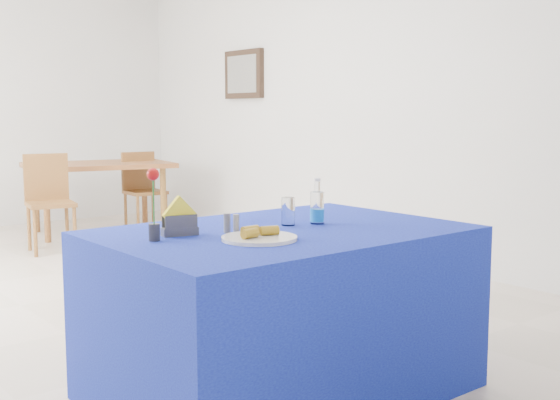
# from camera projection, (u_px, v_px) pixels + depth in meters

# --- Properties ---
(floor) EXTENTS (7.00, 7.00, 0.00)m
(floor) POSITION_uv_depth(u_px,v_px,m) (99.00, 292.00, 5.03)
(floor) COLOR beige
(floor) RESTS_ON ground
(room_shell) EXTENTS (7.00, 7.00, 7.00)m
(room_shell) POSITION_uv_depth(u_px,v_px,m) (91.00, 44.00, 4.82)
(room_shell) COLOR silver
(room_shell) RESTS_ON ground
(picture_frame) EXTENTS (0.06, 0.64, 0.52)m
(picture_frame) POSITION_uv_depth(u_px,v_px,m) (244.00, 74.00, 7.60)
(picture_frame) COLOR black
(picture_frame) RESTS_ON room_shell
(picture_art) EXTENTS (0.02, 0.52, 0.40)m
(picture_art) POSITION_uv_depth(u_px,v_px,m) (242.00, 74.00, 7.59)
(picture_art) COLOR #998C66
(picture_art) RESTS_ON room_shell
(plate) EXTENTS (0.31, 0.31, 0.01)m
(plate) POSITION_uv_depth(u_px,v_px,m) (259.00, 238.00, 2.87)
(plate) COLOR silver
(plate) RESTS_ON blue_table
(drinking_glass) EXTENTS (0.06, 0.06, 0.13)m
(drinking_glass) POSITION_uv_depth(u_px,v_px,m) (288.00, 211.00, 3.24)
(drinking_glass) COLOR silver
(drinking_glass) RESTS_ON blue_table
(salt_shaker) EXTENTS (0.03, 0.03, 0.08)m
(salt_shaker) POSITION_uv_depth(u_px,v_px,m) (236.00, 224.00, 3.01)
(salt_shaker) COLOR slate
(salt_shaker) RESTS_ON blue_table
(pepper_shaker) EXTENTS (0.03, 0.03, 0.08)m
(pepper_shaker) POSITION_uv_depth(u_px,v_px,m) (227.00, 223.00, 3.04)
(pepper_shaker) COLOR slate
(pepper_shaker) RESTS_ON blue_table
(blue_table) EXTENTS (1.60, 1.10, 0.76)m
(blue_table) POSITION_uv_depth(u_px,v_px,m) (282.00, 311.00, 3.19)
(blue_table) COLOR #0F158E
(blue_table) RESTS_ON floor
(water_bottle) EXTENTS (0.07, 0.07, 0.21)m
(water_bottle) POSITION_uv_depth(u_px,v_px,m) (317.00, 209.00, 3.29)
(water_bottle) COLOR white
(water_bottle) RESTS_ON blue_table
(napkin_holder) EXTENTS (0.16, 0.09, 0.17)m
(napkin_holder) POSITION_uv_depth(u_px,v_px,m) (180.00, 224.00, 2.97)
(napkin_holder) COLOR #3B3B40
(napkin_holder) RESTS_ON blue_table
(rose_vase) EXTENTS (0.05, 0.05, 0.30)m
(rose_vase) POSITION_uv_depth(u_px,v_px,m) (154.00, 206.00, 2.83)
(rose_vase) COLOR #25262A
(rose_vase) RESTS_ON blue_table
(oak_table) EXTENTS (1.64, 1.23, 0.76)m
(oak_table) POSITION_uv_depth(u_px,v_px,m) (98.00, 170.00, 7.49)
(oak_table) COLOR #93592A
(oak_table) RESTS_ON floor
(chair_bg_left) EXTENTS (0.47, 0.47, 0.90)m
(chair_bg_left) POSITION_uv_depth(u_px,v_px,m) (49.00, 195.00, 6.51)
(chair_bg_left) COLOR brown
(chair_bg_left) RESTS_ON floor
(chair_bg_right) EXTENTS (0.41, 0.41, 0.86)m
(chair_bg_right) POSITION_uv_depth(u_px,v_px,m) (142.00, 185.00, 7.70)
(chair_bg_right) COLOR brown
(chair_bg_right) RESTS_ON floor
(banana_pieces) EXTENTS (0.19, 0.10, 0.04)m
(banana_pieces) POSITION_uv_depth(u_px,v_px,m) (257.00, 231.00, 2.87)
(banana_pieces) COLOR yellow
(banana_pieces) RESTS_ON plate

